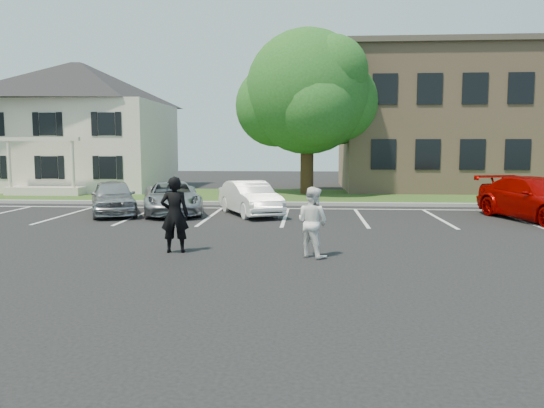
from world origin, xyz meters
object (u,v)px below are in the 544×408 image
object	(u,v)px
car_silver_minivan	(172,198)
car_white_sedan	(250,198)
house	(80,126)
office_building	(526,121)
man_black_suit	(175,215)
tree	(309,95)
car_red_compact	(539,199)
car_silver_west	(113,197)
man_white_shirt	(312,222)

from	to	relation	value
car_silver_minivan	car_white_sedan	world-z (taller)	car_white_sedan
house	office_building	size ratio (longest dim) A/B	0.46
man_black_suit	car_white_sedan	bearing A→B (deg)	-105.88
office_building	tree	xyz separation A→B (m)	(-13.15, -4.74, 1.19)
office_building	tree	size ratio (longest dim) A/B	2.55
car_silver_minivan	car_red_compact	size ratio (longest dim) A/B	0.86
house	car_silver_west	world-z (taller)	house
tree	car_silver_west	world-z (taller)	tree
car_red_compact	man_white_shirt	bearing A→B (deg)	-155.12
man_black_suit	car_white_sedan	world-z (taller)	man_black_suit
office_building	car_silver_minivan	distance (m)	23.02
tree	man_black_suit	distance (m)	16.93
tree	man_black_suit	size ratio (longest dim) A/B	4.66
house	man_black_suit	xyz separation A→B (m)	(10.58, -18.74, -2.89)
house	car_red_compact	xyz separation A→B (m)	(21.96, -12.31, -3.06)
office_building	man_white_shirt	size ratio (longest dim) A/B	13.41
house	tree	bearing A→B (deg)	-11.12
office_building	man_white_shirt	bearing A→B (deg)	-121.76
car_red_compact	house	bearing A→B (deg)	135.50
man_black_suit	car_white_sedan	xyz separation A→B (m)	(1.05, 7.33, -0.30)
car_silver_west	car_silver_minivan	distance (m)	2.23
house	tree	distance (m)	14.19
car_silver_west	car_red_compact	distance (m)	15.61
house	man_white_shirt	size ratio (longest dim) A/B	6.17
tree	car_red_compact	world-z (taller)	tree
office_building	car_red_compact	xyz separation A→B (m)	(-5.04, -14.33, -3.39)
house	man_black_suit	distance (m)	21.71
office_building	car_silver_minivan	size ratio (longest dim) A/B	4.92
office_building	car_white_sedan	xyz separation A→B (m)	(-15.37, -13.43, -3.51)
man_white_shirt	car_white_sedan	xyz separation A→B (m)	(-2.33, 7.63, -0.19)
man_black_suit	car_silver_west	world-z (taller)	man_black_suit
car_white_sedan	car_red_compact	bearing A→B (deg)	-31.13
car_silver_west	car_white_sedan	xyz separation A→B (m)	(5.27, 0.27, -0.03)
house	man_black_suit	world-z (taller)	house
house	office_building	distance (m)	27.08
man_black_suit	car_silver_minivan	world-z (taller)	man_black_suit
office_building	car_white_sedan	size ratio (longest dim) A/B	5.70
office_building	car_white_sedan	bearing A→B (deg)	-138.84
tree	man_white_shirt	size ratio (longest dim) A/B	5.27
car_silver_minivan	car_silver_west	bearing A→B (deg)	173.19
car_silver_minivan	car_red_compact	xyz separation A→B (m)	(13.40, -1.00, 0.13)
tree	man_white_shirt	xyz separation A→B (m)	(0.11, -16.32, -4.51)
man_white_shirt	car_white_sedan	size ratio (longest dim) A/B	0.43
car_silver_west	car_red_compact	bearing A→B (deg)	-25.27
house	car_red_compact	distance (m)	25.36
car_white_sedan	house	bearing A→B (deg)	109.36
car_silver_minivan	car_white_sedan	xyz separation A→B (m)	(3.07, -0.11, 0.02)
man_black_suit	car_silver_west	distance (m)	8.22
office_building	man_black_suit	bearing A→B (deg)	-128.34
office_building	man_black_suit	xyz separation A→B (m)	(-16.42, -20.76, -3.21)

